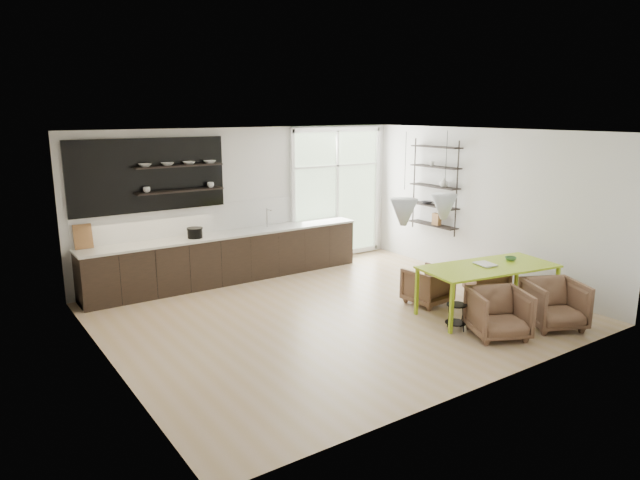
# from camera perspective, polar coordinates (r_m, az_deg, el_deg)

# --- Properties ---
(room) EXTENTS (7.02, 6.01, 2.91)m
(room) POSITION_cam_1_polar(r_m,az_deg,el_deg) (10.11, 0.65, 2.83)
(room) COLOR #CDAC8A
(room) RESTS_ON ground
(kitchen_run) EXTENTS (5.54, 0.69, 2.75)m
(kitchen_run) POSITION_cam_1_polar(r_m,az_deg,el_deg) (11.03, -9.59, -1.09)
(kitchen_run) COLOR black
(kitchen_run) RESTS_ON ground
(right_shelving) EXTENTS (0.26, 1.22, 1.90)m
(right_shelving) POSITION_cam_1_polar(r_m,az_deg,el_deg) (11.93, 11.47, 5.04)
(right_shelving) COLOR black
(right_shelving) RESTS_ON ground
(dining_table) EXTENTS (2.33, 1.33, 0.80)m
(dining_table) POSITION_cam_1_polar(r_m,az_deg,el_deg) (9.48, 16.49, -2.81)
(dining_table) COLOR #A2C81E
(dining_table) RESTS_ON ground
(armchair_back_left) EXTENTS (0.72, 0.73, 0.63)m
(armchair_back_left) POSITION_cam_1_polar(r_m,az_deg,el_deg) (9.87, 10.69, -4.51)
(armchair_back_left) COLOR brown
(armchair_back_left) RESTS_ON ground
(armchair_back_right) EXTENTS (0.88, 0.89, 0.60)m
(armchair_back_right) POSITION_cam_1_polar(r_m,az_deg,el_deg) (10.54, 16.32, -3.75)
(armchair_back_right) COLOR brown
(armchair_back_right) RESTS_ON ground
(armchair_front_left) EXTENTS (1.02, 1.03, 0.71)m
(armchair_front_left) POSITION_cam_1_polar(r_m,az_deg,el_deg) (8.69, 17.41, -7.02)
(armchair_front_left) COLOR brown
(armchair_front_left) RESTS_ON ground
(armchair_front_right) EXTENTS (1.05, 1.06, 0.73)m
(armchair_front_right) POSITION_cam_1_polar(r_m,az_deg,el_deg) (9.34, 22.36, -5.96)
(armchair_front_right) COLOR brown
(armchair_front_right) RESTS_ON ground
(wire_stool) EXTENTS (0.32, 0.32, 0.40)m
(wire_stool) POSITION_cam_1_polar(r_m,az_deg,el_deg) (8.82, 13.47, -7.14)
(wire_stool) COLOR black
(wire_stool) RESTS_ON ground
(table_book) EXTENTS (0.31, 0.37, 0.03)m
(table_book) POSITION_cam_1_polar(r_m,az_deg,el_deg) (9.41, 15.60, -2.43)
(table_book) COLOR white
(table_book) RESTS_ON dining_table
(table_bowl) EXTENTS (0.20, 0.20, 0.06)m
(table_bowl) POSITION_cam_1_polar(r_m,az_deg,el_deg) (9.92, 18.52, -1.78)
(table_bowl) COLOR #407240
(table_bowl) RESTS_ON dining_table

